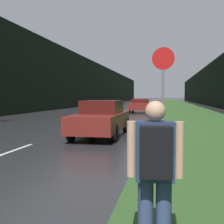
{
  "coord_description": "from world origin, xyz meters",
  "views": [
    {
      "loc": [
        4.64,
        1.39,
        1.69
      ],
      "look_at": [
        1.76,
        16.22,
        0.83
      ],
      "focal_mm": 45.0,
      "sensor_mm": 36.0,
      "label": 1
    }
  ],
  "objects_px": {
    "stop_sign": "(163,93)",
    "car_passing_near": "(102,118)",
    "hitchhiker_with_backpack": "(155,170)",
    "car_passing_far": "(140,105)"
  },
  "relations": [
    {
      "from": "car_passing_near",
      "to": "car_passing_far",
      "type": "relative_size",
      "value": 1.03
    },
    {
      "from": "car_passing_far",
      "to": "car_passing_near",
      "type": "bearing_deg",
      "value": 90.0
    },
    {
      "from": "stop_sign",
      "to": "car_passing_far",
      "type": "bearing_deg",
      "value": 96.91
    },
    {
      "from": "stop_sign",
      "to": "car_passing_near",
      "type": "distance_m",
      "value": 4.75
    },
    {
      "from": "car_passing_near",
      "to": "stop_sign",
      "type": "bearing_deg",
      "value": 124.08
    },
    {
      "from": "stop_sign",
      "to": "car_passing_far",
      "type": "height_order",
      "value": "stop_sign"
    },
    {
      "from": "hitchhiker_with_backpack",
      "to": "car_passing_far",
      "type": "height_order",
      "value": "hitchhiker_with_backpack"
    },
    {
      "from": "stop_sign",
      "to": "car_passing_far",
      "type": "relative_size",
      "value": 0.65
    },
    {
      "from": "car_passing_near",
      "to": "car_passing_far",
      "type": "distance_m",
      "value": 17.59
    },
    {
      "from": "stop_sign",
      "to": "car_passing_near",
      "type": "height_order",
      "value": "stop_sign"
    }
  ]
}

